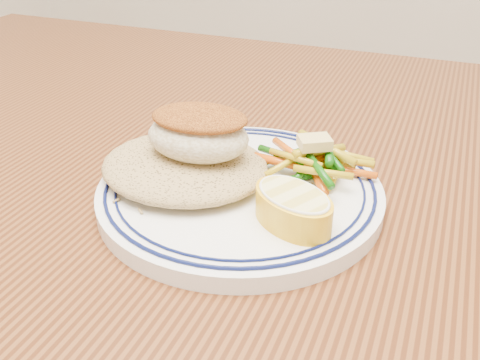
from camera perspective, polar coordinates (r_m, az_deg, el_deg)
name	(u,v)px	position (r m, az deg, el deg)	size (l,w,h in m)	color
dining_table	(297,269)	(0.55, 6.09, -9.41)	(1.50, 0.90, 0.75)	#44200D
plate	(240,191)	(0.46, 0.00, -1.13)	(0.24, 0.24, 0.02)	white
rice_pilaf	(184,163)	(0.47, -5.95, 1.82)	(0.15, 0.13, 0.03)	#9B7F4D
fish_fillet	(198,132)	(0.45, -4.46, 5.12)	(0.09, 0.07, 0.04)	beige
vegetable_pile	(316,160)	(0.48, 8.08, 2.12)	(0.11, 0.09, 0.03)	#11510A
butter_pat	(315,142)	(0.46, 7.97, 4.00)	(0.03, 0.02, 0.01)	#DBC06B
lemon_wedge	(293,207)	(0.40, 5.68, -2.85)	(0.09, 0.09, 0.03)	yellow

